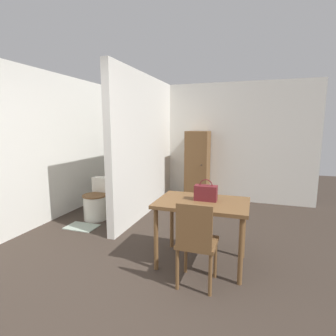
% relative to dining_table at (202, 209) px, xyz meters
% --- Properties ---
extents(ground_plane, '(16.00, 16.00, 0.00)m').
position_rel_dining_table_xyz_m(ground_plane, '(-0.73, -1.33, -0.67)').
color(ground_plane, '#382D26').
extents(wall_back, '(4.98, 0.12, 2.50)m').
position_rel_dining_table_xyz_m(wall_back, '(-0.73, 2.86, 0.58)').
color(wall_back, silver).
rests_on(wall_back, ground_plane).
extents(wall_left, '(0.12, 5.13, 2.50)m').
position_rel_dining_table_xyz_m(wall_left, '(-2.78, 0.73, 0.58)').
color(wall_left, silver).
rests_on(wall_left, ground_plane).
extents(partition_wall, '(0.12, 2.56, 2.50)m').
position_rel_dining_table_xyz_m(partition_wall, '(-1.36, 1.52, 0.58)').
color(partition_wall, silver).
rests_on(partition_wall, ground_plane).
extents(dining_table, '(1.04, 0.71, 0.76)m').
position_rel_dining_table_xyz_m(dining_table, '(0.00, 0.00, 0.00)').
color(dining_table, brown).
rests_on(dining_table, ground_plane).
extents(wooden_chair, '(0.39, 0.39, 0.90)m').
position_rel_dining_table_xyz_m(wooden_chair, '(0.04, -0.48, -0.18)').
color(wooden_chair, brown).
rests_on(wooden_chair, ground_plane).
extents(toilet, '(0.42, 0.57, 0.69)m').
position_rel_dining_table_xyz_m(toilet, '(-2.04, 0.94, -0.38)').
color(toilet, silver).
rests_on(toilet, ground_plane).
extents(handbag, '(0.26, 0.13, 0.25)m').
position_rel_dining_table_xyz_m(handbag, '(0.03, 0.04, 0.19)').
color(handbag, maroon).
rests_on(handbag, dining_table).
extents(wooden_cabinet, '(0.47, 0.49, 1.50)m').
position_rel_dining_table_xyz_m(wooden_cabinet, '(-0.60, 2.55, 0.09)').
color(wooden_cabinet, brown).
rests_on(wooden_cabinet, ground_plane).
extents(bath_mat, '(0.50, 0.34, 0.01)m').
position_rel_dining_table_xyz_m(bath_mat, '(-2.04, 0.49, -0.66)').
color(bath_mat, '#99A899').
rests_on(bath_mat, ground_plane).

